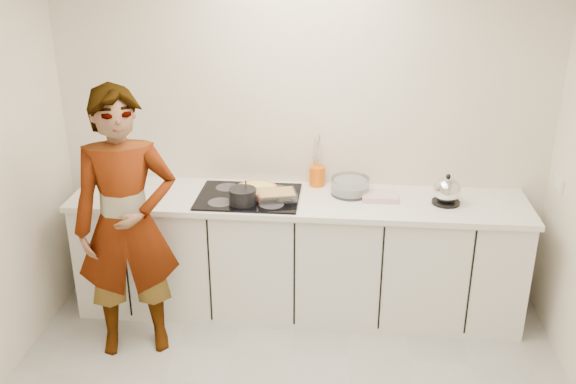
# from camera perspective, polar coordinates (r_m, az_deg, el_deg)

# --- Properties ---
(wall_back) EXTENTS (3.60, 0.00, 2.60)m
(wall_back) POSITION_cam_1_polar(r_m,az_deg,el_deg) (4.72, 1.23, 5.33)
(wall_back) COLOR white
(wall_back) RESTS_ON ground
(base_cabinets) EXTENTS (3.20, 0.58, 0.87)m
(base_cabinets) POSITION_cam_1_polar(r_m,az_deg,el_deg) (4.75, 0.86, -5.83)
(base_cabinets) COLOR white
(base_cabinets) RESTS_ON floor
(countertop) EXTENTS (3.24, 0.64, 0.04)m
(countertop) POSITION_cam_1_polar(r_m,az_deg,el_deg) (4.56, 0.90, -0.78)
(countertop) COLOR white
(countertop) RESTS_ON base_cabinets
(hob) EXTENTS (0.72, 0.54, 0.01)m
(hob) POSITION_cam_1_polar(r_m,az_deg,el_deg) (4.57, -3.50, -0.41)
(hob) COLOR black
(hob) RESTS_ON countertop
(tart_dish) EXTENTS (0.34, 0.34, 0.05)m
(tart_dish) POSITION_cam_1_polar(r_m,az_deg,el_deg) (4.59, -2.79, 0.18)
(tart_dish) COLOR #CF573D
(tart_dish) RESTS_ON hob
(saucepan) EXTENTS (0.19, 0.19, 0.18)m
(saucepan) POSITION_cam_1_polar(r_m,az_deg,el_deg) (4.42, -4.05, -0.37)
(saucepan) COLOR black
(saucepan) RESTS_ON hob
(baking_dish) EXTENTS (0.32, 0.26, 0.05)m
(baking_dish) POSITION_cam_1_polar(r_m,az_deg,el_deg) (4.49, -1.04, -0.25)
(baking_dish) COLOR silver
(baking_dish) RESTS_ON hob
(mixing_bowl) EXTENTS (0.36, 0.36, 0.13)m
(mixing_bowl) POSITION_cam_1_polar(r_m,az_deg,el_deg) (4.62, 5.54, 0.48)
(mixing_bowl) COLOR silver
(mixing_bowl) RESTS_ON countertop
(tea_towel) EXTENTS (0.25, 0.18, 0.04)m
(tea_towel) POSITION_cam_1_polar(r_m,az_deg,el_deg) (4.57, 8.15, -0.40)
(tea_towel) COLOR white
(tea_towel) RESTS_ON countertop
(kettle) EXTENTS (0.24, 0.24, 0.22)m
(kettle) POSITION_cam_1_polar(r_m,az_deg,el_deg) (4.56, 13.94, 0.06)
(kettle) COLOR black
(kettle) RESTS_ON countertop
(utensil_crock) EXTENTS (0.12, 0.12, 0.15)m
(utensil_crock) POSITION_cam_1_polar(r_m,az_deg,el_deg) (4.76, 2.60, 1.43)
(utensil_crock) COLOR #E76206
(utensil_crock) RESTS_ON countertop
(cook) EXTENTS (0.76, 0.61, 1.83)m
(cook) POSITION_cam_1_polar(r_m,az_deg,el_deg) (4.26, -14.14, -2.88)
(cook) COLOR white
(cook) RESTS_ON floor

